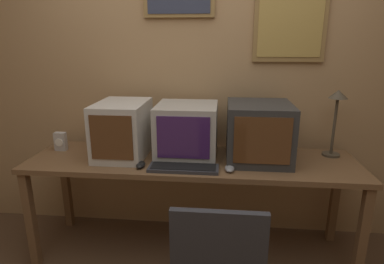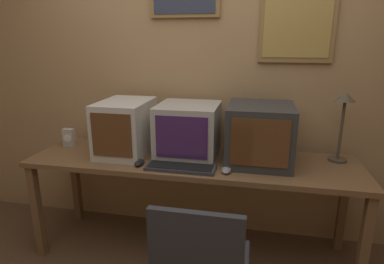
# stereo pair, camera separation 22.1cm
# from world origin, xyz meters

# --- Properties ---
(wall_back) EXTENTS (8.00, 0.08, 2.60)m
(wall_back) POSITION_xyz_m (0.00, 1.34, 1.31)
(wall_back) COLOR tan
(wall_back) RESTS_ON ground_plane
(desk) EXTENTS (2.31, 0.62, 0.76)m
(desk) POSITION_xyz_m (0.00, 0.93, 0.68)
(desk) COLOR brown
(desk) RESTS_ON ground_plane
(monitor_left) EXTENTS (0.34, 0.48, 0.39)m
(monitor_left) POSITION_xyz_m (-0.50, 0.97, 0.95)
(monitor_left) COLOR beige
(monitor_left) RESTS_ON desk
(monitor_center) EXTENTS (0.43, 0.44, 0.37)m
(monitor_center) POSITION_xyz_m (-0.05, 1.02, 0.95)
(monitor_center) COLOR #B7B2A8
(monitor_center) RESTS_ON desk
(monitor_right) EXTENTS (0.43, 0.47, 0.40)m
(monitor_right) POSITION_xyz_m (0.46, 0.98, 0.96)
(monitor_right) COLOR #333333
(monitor_right) RESTS_ON desk
(keyboard_main) EXTENTS (0.46, 0.15, 0.03)m
(keyboard_main) POSITION_xyz_m (-0.04, 0.73, 0.77)
(keyboard_main) COLOR #333338
(keyboard_main) RESTS_ON desk
(mouse_near_keyboard) EXTENTS (0.06, 0.11, 0.03)m
(mouse_near_keyboard) POSITION_xyz_m (0.26, 0.74, 0.78)
(mouse_near_keyboard) COLOR gray
(mouse_near_keyboard) RESTS_ON desk
(mouse_far_corner) EXTENTS (0.06, 0.11, 0.03)m
(mouse_far_corner) POSITION_xyz_m (-0.32, 0.75, 0.78)
(mouse_far_corner) COLOR black
(mouse_far_corner) RESTS_ON desk
(desk_clock) EXTENTS (0.09, 0.05, 0.14)m
(desk_clock) POSITION_xyz_m (-1.01, 1.02, 0.83)
(desk_clock) COLOR #B7B2AD
(desk_clock) RESTS_ON desk
(desk_lamp) EXTENTS (0.13, 0.13, 0.48)m
(desk_lamp) POSITION_xyz_m (1.00, 1.10, 1.10)
(desk_lamp) COLOR #4C4233
(desk_lamp) RESTS_ON desk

